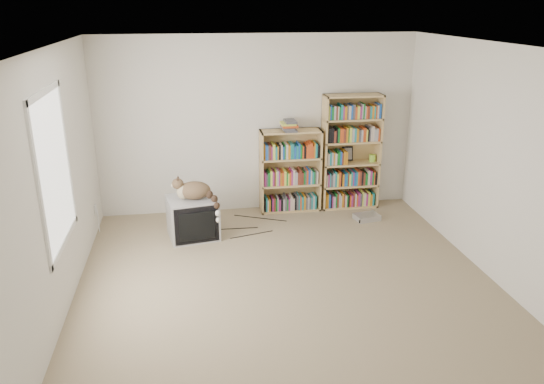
{
  "coord_description": "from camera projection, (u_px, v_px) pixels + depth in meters",
  "views": [
    {
      "loc": [
        -0.98,
        -4.81,
        2.88
      ],
      "look_at": [
        -0.04,
        1.0,
        0.77
      ],
      "focal_mm": 35.0,
      "sensor_mm": 36.0,
      "label": 1
    }
  ],
  "objects": [
    {
      "name": "framed_print",
      "position": [
        347.0,
        154.0,
        7.79
      ],
      "size": [
        0.16,
        0.05,
        0.21
      ],
      "primitive_type": "cube",
      "rotation": [
        -0.17,
        0.0,
        0.0
      ],
      "color": "black",
      "rests_on": "bookcase_tall"
    },
    {
      "name": "window",
      "position": [
        55.0,
        170.0,
        4.97
      ],
      "size": [
        0.02,
        1.22,
        1.52
      ],
      "primitive_type": "cube",
      "color": "white",
      "rests_on": "wall_left"
    },
    {
      "name": "ceiling",
      "position": [
        294.0,
        48.0,
        4.75
      ],
      "size": [
        4.5,
        5.0,
        0.02
      ],
      "primitive_type": "cube",
      "color": "white",
      "rests_on": "wall_back"
    },
    {
      "name": "floor_cables",
      "position": [
        268.0,
        225.0,
        7.27
      ],
      "size": [
        1.2,
        0.7,
        0.01
      ],
      "primitive_type": null,
      "color": "black",
      "rests_on": "floor"
    },
    {
      "name": "bookcase_tall",
      "position": [
        350.0,
        154.0,
        7.71
      ],
      "size": [
        0.84,
        0.3,
        1.67
      ],
      "color": "tan",
      "rests_on": "floor"
    },
    {
      "name": "wall_front",
      "position": [
        383.0,
        325.0,
        2.85
      ],
      "size": [
        4.5,
        0.02,
        2.5
      ],
      "primitive_type": "cube",
      "color": "silver",
      "rests_on": "floor"
    },
    {
      "name": "wall_left",
      "position": [
        51.0,
        192.0,
        4.83
      ],
      "size": [
        0.02,
        5.0,
        2.5
      ],
      "primitive_type": "cube",
      "color": "silver",
      "rests_on": "floor"
    },
    {
      "name": "wall_back",
      "position": [
        258.0,
        125.0,
        7.49
      ],
      "size": [
        4.5,
        0.02,
        2.5
      ],
      "primitive_type": "cube",
      "color": "silver",
      "rests_on": "floor"
    },
    {
      "name": "crt_tv",
      "position": [
        193.0,
        217.0,
        6.85
      ],
      "size": [
        0.69,
        0.65,
        0.53
      ],
      "rotation": [
        0.0,
        0.0,
        0.17
      ],
      "color": "#A3A3A6",
      "rests_on": "floor"
    },
    {
      "name": "wall_right",
      "position": [
        504.0,
        169.0,
        5.51
      ],
      "size": [
        0.02,
        5.0,
        2.5
      ],
      "primitive_type": "cube",
      "color": "silver",
      "rests_on": "floor"
    },
    {
      "name": "dvd_player",
      "position": [
        367.0,
        217.0,
        7.45
      ],
      "size": [
        0.37,
        0.3,
        0.08
      ],
      "primitive_type": "cube",
      "rotation": [
        0.0,
        0.0,
        0.19
      ],
      "color": "silver",
      "rests_on": "floor"
    },
    {
      "name": "book_stack",
      "position": [
        289.0,
        126.0,
        7.37
      ],
      "size": [
        0.22,
        0.28,
        0.15
      ],
      "primitive_type": "cube",
      "color": "#C4451A",
      "rests_on": "bookcase_short"
    },
    {
      "name": "green_mug",
      "position": [
        372.0,
        158.0,
        7.77
      ],
      "size": [
        0.1,
        0.1,
        0.11
      ],
      "primitive_type": "cylinder",
      "color": "#8CC839",
      "rests_on": "bookcase_tall"
    },
    {
      "name": "wall_outlet",
      "position": [
        96.0,
        209.0,
        6.96
      ],
      "size": [
        0.01,
        0.08,
        0.13
      ],
      "primitive_type": "cube",
      "color": "silver",
      "rests_on": "wall_left"
    },
    {
      "name": "cat",
      "position": [
        198.0,
        193.0,
        6.68
      ],
      "size": [
        0.61,
        0.47,
        0.5
      ],
      "rotation": [
        0.0,
        0.0,
        -0.05
      ],
      "color": "#342615",
      "rests_on": "crt_tv"
    },
    {
      "name": "floor",
      "position": [
        291.0,
        292.0,
        5.59
      ],
      "size": [
        4.5,
        5.0,
        0.01
      ],
      "primitive_type": "cube",
      "color": "#9C8B6A",
      "rests_on": "ground"
    },
    {
      "name": "bookcase_short",
      "position": [
        290.0,
        174.0,
        7.67
      ],
      "size": [
        0.87,
        0.3,
        1.19
      ],
      "color": "tan",
      "rests_on": "floor"
    }
  ]
}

